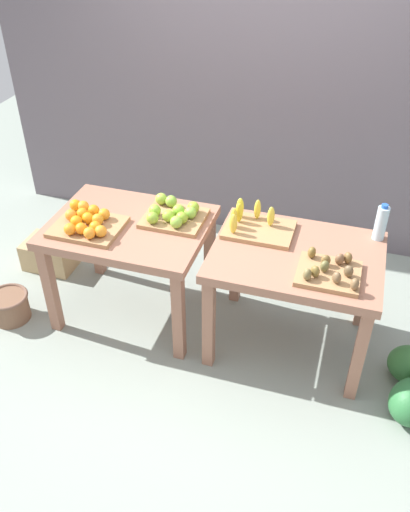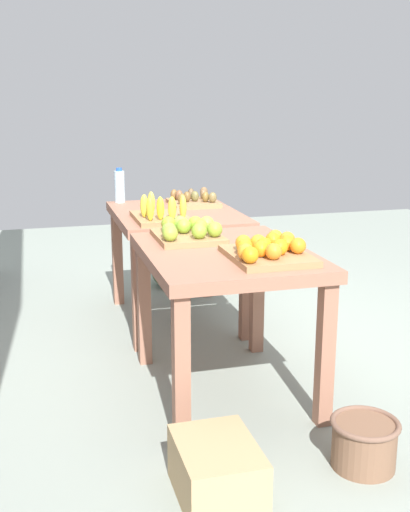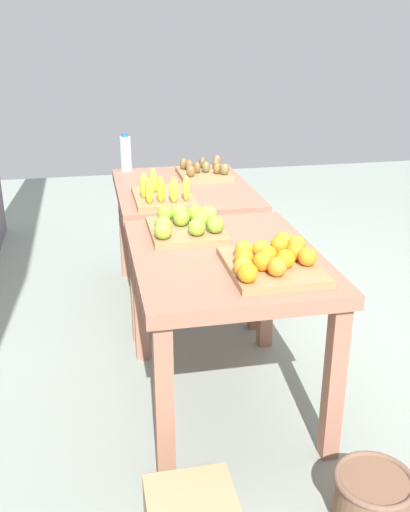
{
  "view_description": "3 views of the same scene",
  "coord_description": "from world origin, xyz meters",
  "px_view_note": "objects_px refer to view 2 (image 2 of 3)",
  "views": [
    {
      "loc": [
        0.81,
        -2.71,
        2.69
      ],
      "look_at": [
        -0.04,
        0.02,
        0.59
      ],
      "focal_mm": 37.93,
      "sensor_mm": 36.0,
      "label": 1
    },
    {
      "loc": [
        -3.49,
        0.91,
        1.51
      ],
      "look_at": [
        -0.05,
        -0.03,
        0.6
      ],
      "focal_mm": 44.53,
      "sensor_mm": 36.0,
      "label": 2
    },
    {
      "loc": [
        -2.85,
        0.55,
        1.69
      ],
      "look_at": [
        -0.03,
        -0.02,
        0.53
      ],
      "focal_mm": 41.12,
      "sensor_mm": 36.0,
      "label": 3
    }
  ],
  "objects_px": {
    "display_table_left": "(226,272)",
    "cardboard_produce_box": "(217,471)",
    "water_bottle": "(120,186)",
    "apple_bin": "(188,231)",
    "kiwi_bin": "(193,200)",
    "orange_bin": "(268,250)",
    "display_table_right": "(176,228)",
    "banana_crate": "(161,215)",
    "watermelon_pile": "(184,261)",
    "wicker_basket": "(364,442)"
  },
  "relations": [
    {
      "from": "display_table_left",
      "to": "cardboard_produce_box",
      "type": "xyz_separation_m",
      "value": [
        -0.87,
        0.3,
        -0.53
      ]
    },
    {
      "from": "water_bottle",
      "to": "cardboard_produce_box",
      "type": "distance_m",
      "value": 2.57
    },
    {
      "from": "apple_bin",
      "to": "kiwi_bin",
      "type": "relative_size",
      "value": 1.11
    },
    {
      "from": "orange_bin",
      "to": "kiwi_bin",
      "type": "relative_size",
      "value": 1.22
    },
    {
      "from": "display_table_left",
      "to": "kiwi_bin",
      "type": "xyz_separation_m",
      "value": [
        1.33,
        -0.17,
        0.15
      ]
    },
    {
      "from": "display_table_right",
      "to": "cardboard_produce_box",
      "type": "distance_m",
      "value": 2.09
    },
    {
      "from": "banana_crate",
      "to": "display_table_left",
      "type": "bearing_deg",
      "value": -168.61
    },
    {
      "from": "apple_bin",
      "to": "watermelon_pile",
      "type": "distance_m",
      "value": 1.89
    },
    {
      "from": "kiwi_bin",
      "to": "apple_bin",
      "type": "bearing_deg",
      "value": 164.34
    },
    {
      "from": "banana_crate",
      "to": "cardboard_produce_box",
      "type": "xyz_separation_m",
      "value": [
        -1.69,
        0.14,
        -0.69
      ]
    },
    {
      "from": "display_table_right",
      "to": "banana_crate",
      "type": "bearing_deg",
      "value": 151.57
    },
    {
      "from": "water_bottle",
      "to": "kiwi_bin",
      "type": "bearing_deg",
      "value": -117.5
    },
    {
      "from": "apple_bin",
      "to": "cardboard_produce_box",
      "type": "height_order",
      "value": "apple_bin"
    },
    {
      "from": "display_table_left",
      "to": "wicker_basket",
      "type": "xyz_separation_m",
      "value": [
        -0.83,
        -0.35,
        -0.54
      ]
    },
    {
      "from": "apple_bin",
      "to": "banana_crate",
      "type": "xyz_separation_m",
      "value": [
        0.54,
        0.04,
        -0.01
      ]
    },
    {
      "from": "display_table_right",
      "to": "banana_crate",
      "type": "distance_m",
      "value": 0.38
    },
    {
      "from": "water_bottle",
      "to": "display_table_right",
      "type": "bearing_deg",
      "value": -146.25
    },
    {
      "from": "wicker_basket",
      "to": "apple_bin",
      "type": "bearing_deg",
      "value": 23.23
    },
    {
      "from": "display_table_left",
      "to": "water_bottle",
      "type": "relative_size",
      "value": 4.21
    },
    {
      "from": "display_table_left",
      "to": "kiwi_bin",
      "type": "distance_m",
      "value": 1.35
    },
    {
      "from": "display_table_right",
      "to": "banana_crate",
      "type": "xyz_separation_m",
      "value": [
        -0.3,
        0.16,
        0.15
      ]
    },
    {
      "from": "orange_bin",
      "to": "watermelon_pile",
      "type": "relative_size",
      "value": 0.66
    },
    {
      "from": "banana_crate",
      "to": "watermelon_pile",
      "type": "bearing_deg",
      "value": -19.75
    },
    {
      "from": "orange_bin",
      "to": "cardboard_produce_box",
      "type": "xyz_separation_m",
      "value": [
        -0.65,
        0.43,
        -0.69
      ]
    },
    {
      "from": "orange_bin",
      "to": "apple_bin",
      "type": "bearing_deg",
      "value": 27.37
    },
    {
      "from": "display_table_right",
      "to": "watermelon_pile",
      "type": "bearing_deg",
      "value": -16.53
    },
    {
      "from": "orange_bin",
      "to": "watermelon_pile",
      "type": "xyz_separation_m",
      "value": [
        2.24,
        -0.13,
        -0.63
      ]
    },
    {
      "from": "banana_crate",
      "to": "water_bottle",
      "type": "bearing_deg",
      "value": 10.59
    },
    {
      "from": "apple_bin",
      "to": "wicker_basket",
      "type": "height_order",
      "value": "apple_bin"
    },
    {
      "from": "orange_bin",
      "to": "wicker_basket",
      "type": "xyz_separation_m",
      "value": [
        -0.6,
        -0.22,
        -0.69
      ]
    },
    {
      "from": "watermelon_pile",
      "to": "wicker_basket",
      "type": "distance_m",
      "value": 2.84
    },
    {
      "from": "orange_bin",
      "to": "banana_crate",
      "type": "xyz_separation_m",
      "value": [
        1.04,
        0.3,
        -0.0
      ]
    },
    {
      "from": "kiwi_bin",
      "to": "water_bottle",
      "type": "xyz_separation_m",
      "value": [
        0.25,
        0.48,
        0.08
      ]
    },
    {
      "from": "kiwi_bin",
      "to": "watermelon_pile",
      "type": "bearing_deg",
      "value": -7.66
    },
    {
      "from": "display_table_left",
      "to": "apple_bin",
      "type": "xyz_separation_m",
      "value": [
        0.27,
        0.12,
        0.16
      ]
    },
    {
      "from": "kiwi_bin",
      "to": "wicker_basket",
      "type": "xyz_separation_m",
      "value": [
        -2.16,
        -0.18,
        -0.68
      ]
    },
    {
      "from": "orange_bin",
      "to": "apple_bin",
      "type": "height_order",
      "value": "apple_bin"
    },
    {
      "from": "wicker_basket",
      "to": "display_table_right",
      "type": "bearing_deg",
      "value": 10.18
    },
    {
      "from": "water_bottle",
      "to": "wicker_basket",
      "type": "height_order",
      "value": "water_bottle"
    },
    {
      "from": "display_table_left",
      "to": "orange_bin",
      "type": "height_order",
      "value": "orange_bin"
    },
    {
      "from": "display_table_right",
      "to": "cardboard_produce_box",
      "type": "xyz_separation_m",
      "value": [
        -1.99,
        0.3,
        -0.53
      ]
    },
    {
      "from": "apple_bin",
      "to": "watermelon_pile",
      "type": "height_order",
      "value": "apple_bin"
    },
    {
      "from": "apple_bin",
      "to": "display_table_left",
      "type": "bearing_deg",
      "value": -155.67
    },
    {
      "from": "display_table_left",
      "to": "apple_bin",
      "type": "distance_m",
      "value": 0.34
    },
    {
      "from": "banana_crate",
      "to": "kiwi_bin",
      "type": "bearing_deg",
      "value": -33.28
    },
    {
      "from": "banana_crate",
      "to": "wicker_basket",
      "type": "relative_size",
      "value": 1.52
    },
    {
      "from": "wicker_basket",
      "to": "cardboard_produce_box",
      "type": "distance_m",
      "value": 0.65
    },
    {
      "from": "display_table_right",
      "to": "orange_bin",
      "type": "xyz_separation_m",
      "value": [
        -1.35,
        -0.13,
        0.16
      ]
    },
    {
      "from": "banana_crate",
      "to": "watermelon_pile",
      "type": "relative_size",
      "value": 0.66
    },
    {
      "from": "wicker_basket",
      "to": "banana_crate",
      "type": "bearing_deg",
      "value": 17.35
    }
  ]
}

